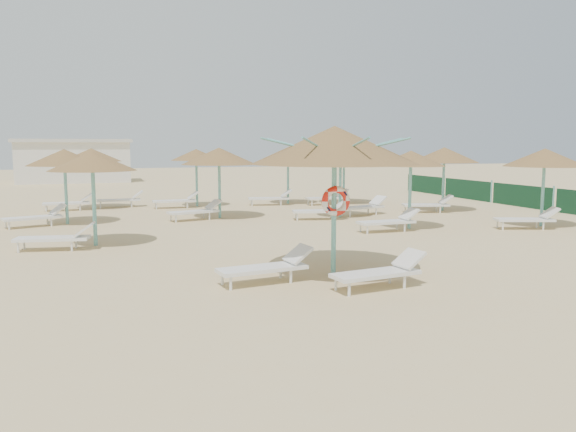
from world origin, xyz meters
name	(u,v)px	position (x,y,z in m)	size (l,w,h in m)	color
ground	(318,279)	(0.00, 0.00, 0.00)	(120.00, 120.00, 0.00)	tan
main_palapa	(335,146)	(0.47, 0.29, 2.81)	(3.60, 3.60, 3.23)	#68B5B1
lounger_main_a	(268,266)	(-1.09, 0.05, 0.34)	(2.05, 0.85, 0.72)	white
lounger_main_b	(381,271)	(0.91, -1.09, 0.34)	(2.01, 0.84, 0.71)	white
palapa_field	(288,158)	(2.93, 10.62, 2.31)	(19.25, 13.38, 2.72)	#68B5B1
service_hut	(75,160)	(-6.00, 35.00, 1.64)	(8.40, 4.40, 3.25)	silver
windbreak_fence	(522,196)	(14.00, 9.96, 0.50)	(0.08, 19.84, 1.10)	#18482B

